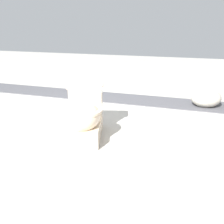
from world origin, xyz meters
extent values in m
plane|color=#A8A59E|center=(0.00, 0.00, 0.00)|extent=(14.00, 14.00, 0.00)
cube|color=#4C4C51|center=(-1.34, 0.50, 0.01)|extent=(0.56, 8.00, 0.01)
cube|color=beige|center=(0.16, 0.14, 0.09)|extent=(0.67, 0.49, 0.17)
ellipsoid|color=beige|center=(0.25, 0.17, 0.26)|extent=(0.52, 0.47, 0.28)
cylinder|color=beige|center=(0.25, 0.17, 0.32)|extent=(0.48, 0.48, 0.03)
cube|color=beige|center=(-0.04, 0.09, 0.32)|extent=(0.27, 0.38, 0.30)
cube|color=beige|center=(-0.04, 0.09, 0.49)|extent=(0.30, 0.41, 0.04)
cylinder|color=silver|center=(-0.07, 0.16, 0.51)|extent=(0.02, 0.02, 0.01)
ellipsoid|color=#ADA899|center=(-1.31, 1.32, 0.13)|extent=(0.42, 0.47, 0.26)
camera|label=1|loc=(2.40, 1.20, 1.10)|focal=42.00mm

